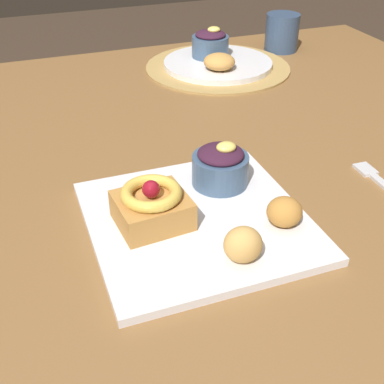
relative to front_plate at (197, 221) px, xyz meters
The scene contains 12 objects.
dining_table 0.23m from the front_plate, 76.63° to the left, with size 1.41×1.12×0.73m.
woven_placemat 0.61m from the front_plate, 64.71° to the left, with size 0.34×0.34×0.01m, color #AD894C.
front_plate is the anchor object (origin of this frame).
cake_slice 0.07m from the front_plate, behind, with size 0.10×0.09×0.06m.
berry_ramekin 0.10m from the front_plate, 48.09° to the left, with size 0.08×0.08×0.07m.
fritter_front 0.12m from the front_plate, 27.51° to the right, with size 0.05×0.05×0.04m, color #BC7F38.
fritter_middle 0.10m from the front_plate, 78.16° to the right, with size 0.05×0.04×0.04m, color tan.
back_plate 0.61m from the front_plate, 64.71° to the left, with size 0.25×0.25×0.01m, color white.
back_ramekin 0.64m from the front_plate, 66.50° to the left, with size 0.09×0.09×0.07m.
back_pastry 0.55m from the front_plate, 64.18° to the left, with size 0.07×0.07×0.03m, color #C68E47.
fork 0.30m from the front_plate, ahead, with size 0.03×0.13×0.00m.
coffee_mug 0.77m from the front_plate, 53.25° to the left, with size 0.08×0.08×0.09m, color #334766.
Camera 1 is at (-0.24, -0.71, 1.14)m, focal length 47.70 mm.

